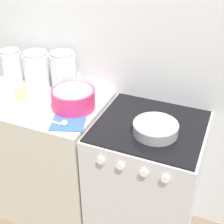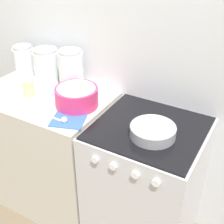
% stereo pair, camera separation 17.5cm
% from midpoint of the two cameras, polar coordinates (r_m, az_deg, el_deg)
% --- Properties ---
extents(wall_back, '(4.72, 0.05, 2.40)m').
position_cam_midpoint_polar(wall_back, '(1.98, -1.45, 11.11)').
color(wall_back, silver).
rests_on(wall_back, ground_plane).
extents(countertop_cabinet, '(0.86, 0.58, 0.92)m').
position_cam_midpoint_polar(countertop_cabinet, '(2.31, -14.35, -7.75)').
color(countertop_cabinet, beige).
rests_on(countertop_cabinet, ground_plane).
extents(stove, '(0.62, 0.60, 0.92)m').
position_cam_midpoint_polar(stove, '(2.03, 3.67, -13.27)').
color(stove, silver).
rests_on(stove, ground_plane).
extents(mixing_bowl, '(0.26, 0.26, 0.24)m').
position_cam_midpoint_polar(mixing_bowl, '(1.88, -9.74, 2.51)').
color(mixing_bowl, '#E0336B').
rests_on(mixing_bowl, countertop_cabinet).
extents(baking_pan, '(0.24, 0.24, 0.06)m').
position_cam_midpoint_polar(baking_pan, '(1.65, 4.98, -3.02)').
color(baking_pan, gray).
rests_on(baking_pan, stove).
extents(storage_jar_left, '(0.14, 0.14, 0.22)m').
position_cam_midpoint_polar(storage_jar_left, '(2.33, -19.86, 7.68)').
color(storage_jar_left, silver).
rests_on(storage_jar_left, countertop_cabinet).
extents(storage_jar_middle, '(0.18, 0.18, 0.23)m').
position_cam_midpoint_polar(storage_jar_middle, '(2.20, -15.78, 7.17)').
color(storage_jar_middle, silver).
rests_on(storage_jar_middle, countertop_cabinet).
extents(storage_jar_right, '(0.16, 0.16, 0.27)m').
position_cam_midpoint_polar(storage_jar_right, '(2.08, -11.23, 6.73)').
color(storage_jar_right, silver).
rests_on(storage_jar_right, countertop_cabinet).
extents(tin_can, '(0.07, 0.07, 0.11)m').
position_cam_midpoint_polar(tin_can, '(2.05, -18.63, 3.24)').
color(tin_can, beige).
rests_on(tin_can, countertop_cabinet).
extents(recipe_page, '(0.25, 0.28, 0.01)m').
position_cam_midpoint_polar(recipe_page, '(1.80, -10.59, -1.49)').
color(recipe_page, '#3359B2').
rests_on(recipe_page, countertop_cabinet).
extents(measuring_spoon, '(0.12, 0.04, 0.04)m').
position_cam_midpoint_polar(measuring_spoon, '(1.76, -11.86, -2.07)').
color(measuring_spoon, white).
rests_on(measuring_spoon, countertop_cabinet).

